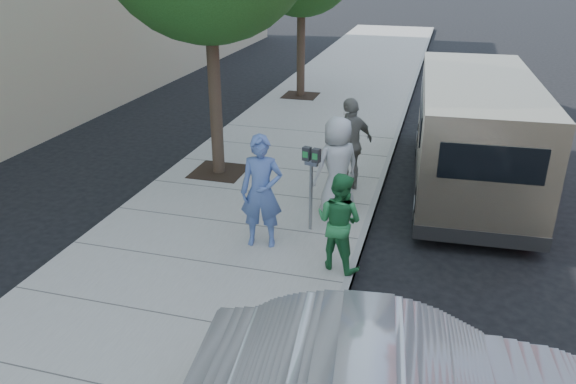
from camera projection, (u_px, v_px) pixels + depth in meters
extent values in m
plane|color=black|center=(285.00, 236.00, 10.55)|extent=(120.00, 120.00, 0.00)
cube|color=gray|center=(235.00, 226.00, 10.76)|extent=(5.00, 60.00, 0.15)
cube|color=gray|center=(361.00, 243.00, 10.16)|extent=(0.12, 60.00, 0.16)
cube|color=black|center=(219.00, 171.00, 13.17)|extent=(1.20, 1.20, 0.01)
cylinder|color=#38281E|center=(215.00, 88.00, 12.38)|extent=(0.28, 0.28, 3.96)
cube|color=black|center=(300.00, 95.00, 19.87)|extent=(1.20, 1.20, 0.01)
cylinder|color=#38281E|center=(301.00, 45.00, 19.16)|extent=(0.28, 0.28, 3.52)
cylinder|color=gray|center=(311.00, 198.00, 10.25)|extent=(0.06, 0.06, 1.27)
cube|color=gray|center=(311.00, 163.00, 9.98)|extent=(0.26, 0.13, 0.09)
cube|color=#2D2D30|center=(307.00, 154.00, 9.96)|extent=(0.16, 0.14, 0.25)
cube|color=#2D2D30|center=(316.00, 156.00, 9.87)|extent=(0.16, 0.14, 0.25)
cube|color=tan|center=(474.00, 131.00, 12.02)|extent=(2.60, 6.24, 2.26)
cube|color=tan|center=(462.00, 115.00, 15.24)|extent=(2.12, 0.74, 0.96)
cube|color=black|center=(492.00, 164.00, 9.12)|extent=(1.70, 0.11, 0.62)
cylinder|color=black|center=(423.00, 140.00, 14.40)|extent=(0.34, 0.88, 0.86)
cylinder|color=black|center=(504.00, 146.00, 14.00)|extent=(0.34, 0.88, 0.86)
cylinder|color=black|center=(422.00, 208.00, 10.68)|extent=(0.34, 0.88, 0.86)
cylinder|color=black|center=(533.00, 218.00, 10.28)|extent=(0.34, 0.88, 0.86)
imported|color=#4C65A2|center=(261.00, 192.00, 9.59)|extent=(0.80, 0.60, 2.01)
imported|color=#27793F|center=(339.00, 222.00, 8.95)|extent=(0.96, 0.85, 1.65)
imported|color=#AFAFB2|center=(337.00, 166.00, 10.78)|extent=(1.12, 1.10, 1.95)
imported|color=gray|center=(350.00, 145.00, 11.83)|extent=(1.12, 1.24, 2.02)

